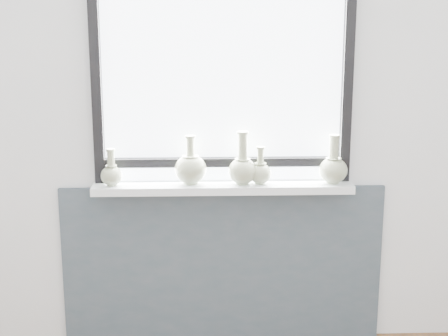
{
  "coord_description": "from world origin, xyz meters",
  "views": [
    {
      "loc": [
        -0.11,
        -1.65,
        1.81
      ],
      "look_at": [
        0.0,
        1.55,
        1.02
      ],
      "focal_mm": 55.0,
      "sensor_mm": 36.0,
      "label": 1
    }
  ],
  "objects_px": {
    "vase_a": "(112,174)",
    "vase_d": "(260,172)",
    "vase_c": "(243,168)",
    "vase_e": "(333,168)",
    "windowsill": "(223,187)",
    "vase_b": "(191,168)"
  },
  "relations": [
    {
      "from": "windowsill",
      "to": "vase_d",
      "type": "height_order",
      "value": "vase_d"
    },
    {
      "from": "windowsill",
      "to": "vase_e",
      "type": "distance_m",
      "value": 0.57
    },
    {
      "from": "windowsill",
      "to": "vase_e",
      "type": "xyz_separation_m",
      "value": [
        0.56,
        -0.01,
        0.1
      ]
    },
    {
      "from": "vase_a",
      "to": "vase_e",
      "type": "bearing_deg",
      "value": 0.51
    },
    {
      "from": "vase_c",
      "to": "vase_b",
      "type": "bearing_deg",
      "value": 176.3
    },
    {
      "from": "vase_a",
      "to": "vase_d",
      "type": "bearing_deg",
      "value": 0.81
    },
    {
      "from": "windowsill",
      "to": "vase_a",
      "type": "relative_size",
      "value": 7.0
    },
    {
      "from": "vase_e",
      "to": "windowsill",
      "type": "bearing_deg",
      "value": 178.95
    },
    {
      "from": "windowsill",
      "to": "vase_b",
      "type": "height_order",
      "value": "vase_b"
    },
    {
      "from": "vase_b",
      "to": "vase_e",
      "type": "relative_size",
      "value": 0.99
    },
    {
      "from": "vase_b",
      "to": "vase_e",
      "type": "distance_m",
      "value": 0.72
    },
    {
      "from": "vase_e",
      "to": "vase_b",
      "type": "bearing_deg",
      "value": 178.81
    },
    {
      "from": "vase_a",
      "to": "vase_d",
      "type": "height_order",
      "value": "vase_d"
    },
    {
      "from": "vase_b",
      "to": "vase_e",
      "type": "height_order",
      "value": "vase_e"
    },
    {
      "from": "vase_c",
      "to": "vase_d",
      "type": "bearing_deg",
      "value": 1.65
    },
    {
      "from": "vase_a",
      "to": "vase_e",
      "type": "distance_m",
      "value": 1.12
    },
    {
      "from": "vase_d",
      "to": "vase_e",
      "type": "relative_size",
      "value": 0.77
    },
    {
      "from": "windowsill",
      "to": "vase_d",
      "type": "bearing_deg",
      "value": -2.91
    },
    {
      "from": "vase_c",
      "to": "vase_e",
      "type": "distance_m",
      "value": 0.46
    },
    {
      "from": "windowsill",
      "to": "vase_a",
      "type": "distance_m",
      "value": 0.57
    },
    {
      "from": "vase_c",
      "to": "vase_e",
      "type": "relative_size",
      "value": 1.08
    },
    {
      "from": "windowsill",
      "to": "vase_e",
      "type": "relative_size",
      "value": 5.28
    }
  ]
}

